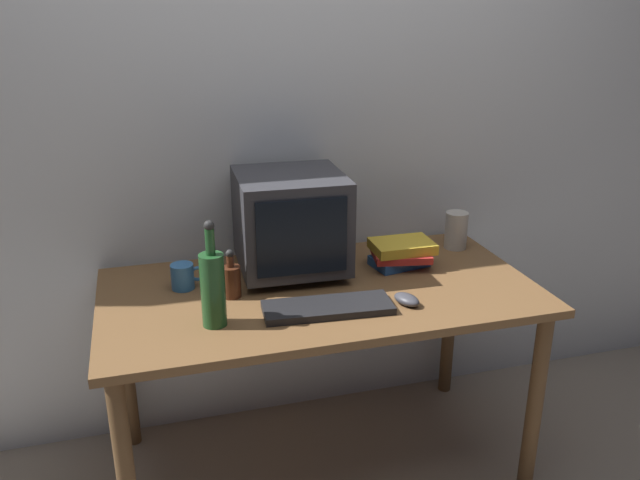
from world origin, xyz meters
TOP-DOWN VIEW (x-y plane):
  - ground_plane at (0.00, 0.00)m, footprint 6.00×6.00m
  - back_wall at (0.00, 0.45)m, footprint 4.00×0.08m
  - desk at (0.00, 0.00)m, footprint 1.51×0.78m
  - crt_monitor at (-0.06, 0.18)m, footprint 0.39×0.40m
  - keyboard at (-0.02, -0.18)m, footprint 0.43×0.18m
  - computer_mouse at (0.24, -0.20)m, footprint 0.09×0.12m
  - bottle_tall at (-0.39, -0.17)m, footprint 0.08×0.08m
  - bottle_short at (-0.31, 0.02)m, footprint 0.07×0.07m
  - book_stack at (0.35, 0.11)m, footprint 0.24×0.20m
  - mug at (-0.46, 0.13)m, footprint 0.12×0.08m
  - metal_canister at (0.64, 0.23)m, footprint 0.09×0.09m

SIDE VIEW (x-z plane):
  - ground_plane at x=0.00m, z-range 0.00..0.00m
  - desk at x=0.00m, z-range 0.28..1.03m
  - keyboard at x=-0.02m, z-range 0.75..0.77m
  - computer_mouse at x=0.24m, z-range 0.75..0.78m
  - mug at x=-0.46m, z-range 0.75..0.84m
  - book_stack at x=0.35m, z-range 0.75..0.85m
  - bottle_short at x=-0.31m, z-range 0.72..0.89m
  - metal_canister at x=0.64m, z-range 0.75..0.90m
  - bottle_tall at x=-0.39m, z-range 0.70..1.05m
  - crt_monitor at x=-0.06m, z-range 0.75..1.12m
  - back_wall at x=0.00m, z-range 0.00..2.50m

